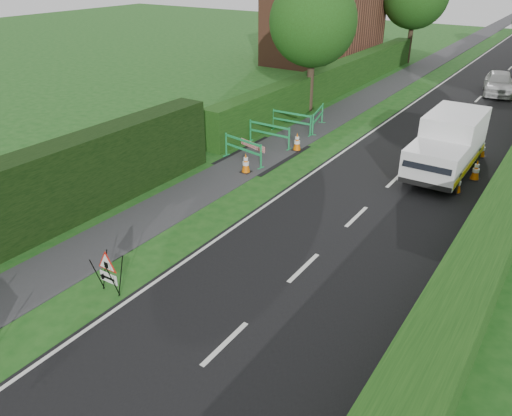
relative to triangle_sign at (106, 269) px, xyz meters
The scene contains 19 objects.
ground 1.50m from the triangle_sign, 42.08° to the right, with size 120.00×120.00×0.00m, color #184B15.
road_surface 34.29m from the triangle_sign, 84.16° to the left, with size 6.00×90.00×0.02m, color black.
footpath 34.18m from the triangle_sign, 93.38° to the left, with size 2.00×90.00×0.02m, color #2D2D30.
hedge_west_far 21.50m from the triangle_sign, 100.76° to the left, with size 1.00×24.00×1.80m, color #14380F.
house_west 30.55m from the triangle_sign, 107.20° to the left, with size 7.50×7.40×7.88m.
tree_nw 17.89m from the triangle_sign, 101.92° to the left, with size 4.40×4.40×6.70m.
triangle_sign is the anchor object (origin of this frame).
works_van 13.29m from the triangle_sign, 68.95° to the left, with size 1.92×4.85×2.21m.
traffic_cone_0 12.17m from the triangle_sign, 62.34° to the left, with size 0.38×0.38×0.79m.
traffic_cone_1 13.68m from the triangle_sign, 64.29° to the left, with size 0.38×0.38×0.79m.
traffic_cone_2 15.94m from the triangle_sign, 69.38° to the left, with size 0.38×0.38×0.79m.
traffic_cone_3 8.32m from the triangle_sign, 100.76° to the left, with size 0.38×0.38×0.79m.
traffic_cone_4 11.44m from the triangle_sign, 95.62° to the left, with size 0.38×0.38×0.79m.
ped_barrier_0 9.27m from the triangle_sign, 104.10° to the left, with size 2.09×0.73×1.00m.
ped_barrier_1 11.50m from the triangle_sign, 102.21° to the left, with size 2.06×0.37×1.00m.
ped_barrier_2 13.57m from the triangle_sign, 100.77° to the left, with size 2.07×0.42×1.00m.
ped_barrier_3 14.61m from the triangle_sign, 96.90° to the left, with size 0.85×2.08×1.00m.
redwhite_plank 10.12m from the triangle_sign, 103.44° to the left, with size 1.50×0.04×0.25m, color red.
hatchback_car 26.83m from the triangle_sign, 81.17° to the left, with size 1.59×3.95×1.34m, color white.
Camera 1 is at (7.63, -5.49, 7.50)m, focal length 35.00 mm.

